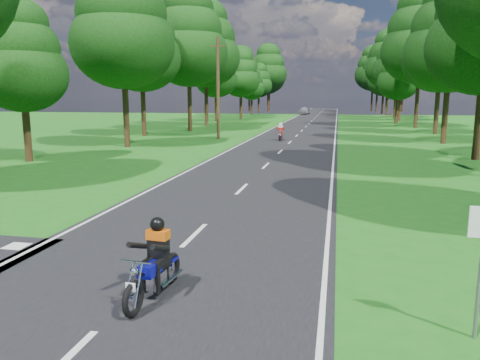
# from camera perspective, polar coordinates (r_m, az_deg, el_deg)

# --- Properties ---
(ground) EXTENTS (160.00, 160.00, 0.00)m
(ground) POSITION_cam_1_polar(r_m,az_deg,el_deg) (10.12, -8.99, -9.98)
(ground) COLOR #185B14
(ground) RESTS_ON ground
(main_road) EXTENTS (7.00, 140.00, 0.02)m
(main_road) POSITION_cam_1_polar(r_m,az_deg,el_deg) (59.07, 8.42, 6.81)
(main_road) COLOR black
(main_road) RESTS_ON ground
(road_markings) EXTENTS (7.40, 140.00, 0.01)m
(road_markings) POSITION_cam_1_polar(r_m,az_deg,el_deg) (57.21, 8.17, 6.72)
(road_markings) COLOR silver
(road_markings) RESTS_ON main_road
(treeline) EXTENTS (40.00, 115.35, 14.78)m
(treeline) POSITION_cam_1_polar(r_m,az_deg,el_deg) (69.12, 10.34, 14.09)
(treeline) COLOR black
(treeline) RESTS_ON ground
(telegraph_pole) EXTENTS (1.20, 0.26, 8.00)m
(telegraph_pole) POSITION_cam_1_polar(r_m,az_deg,el_deg) (38.05, -2.69, 11.17)
(telegraph_pole) COLOR #382616
(telegraph_pole) RESTS_ON ground
(rider_near_blue) EXTENTS (0.72, 1.74, 1.41)m
(rider_near_blue) POSITION_cam_1_polar(r_m,az_deg,el_deg) (8.23, -10.54, -9.50)
(rider_near_blue) COLOR #0D0E91
(rider_near_blue) RESTS_ON main_road
(rider_far_red) EXTENTS (0.64, 1.69, 1.39)m
(rider_far_red) POSITION_cam_1_polar(r_m,az_deg,el_deg) (36.55, 4.96, 5.91)
(rider_far_red) COLOR #B8260E
(rider_far_red) RESTS_ON main_road
(distant_car) EXTENTS (2.03, 4.23, 1.39)m
(distant_car) POSITION_cam_1_polar(r_m,az_deg,el_deg) (88.20, 7.87, 8.40)
(distant_car) COLOR #ACAEB3
(distant_car) RESTS_ON main_road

